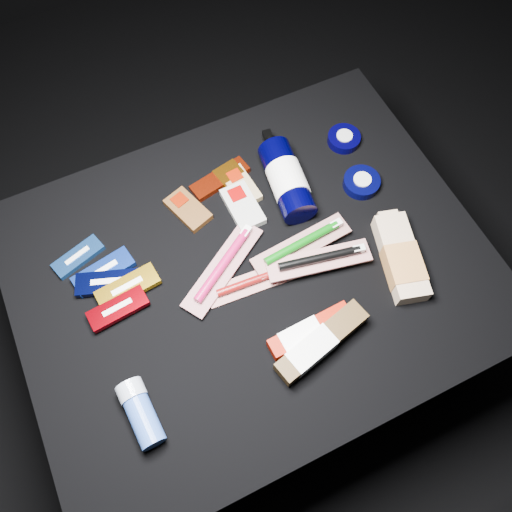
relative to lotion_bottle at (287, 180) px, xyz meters
name	(u,v)px	position (x,y,z in m)	size (l,w,h in m)	color
ground	(253,324)	(-0.15, -0.14, -0.44)	(3.00, 3.00, 0.00)	black
cloth_table	(252,299)	(-0.15, -0.14, -0.24)	(0.98, 0.78, 0.40)	black
luna_bar_0	(78,257)	(-0.47, 0.04, -0.03)	(0.12, 0.07, 0.01)	#1C4C96
luna_bar_1	(104,272)	(-0.44, -0.02, -0.03)	(0.13, 0.07, 0.02)	#153AAE
luna_bar_2	(108,283)	(-0.44, -0.05, -0.03)	(0.14, 0.09, 0.02)	black
luna_bar_3	(128,288)	(-0.40, -0.08, -0.02)	(0.13, 0.06, 0.02)	#AF8212
luna_bar_4	(118,309)	(-0.43, -0.12, -0.02)	(0.12, 0.06, 0.02)	#680006
clif_bar_0	(187,208)	(-0.22, 0.05, -0.03)	(0.09, 0.12, 0.02)	#4F2E12
clif_bar_1	(242,205)	(-0.11, 0.00, -0.03)	(0.06, 0.12, 0.02)	#B0B1AA
clif_bar_2	(240,185)	(-0.09, 0.05, -0.03)	(0.06, 0.11, 0.02)	#9A8257
power_bar	(223,177)	(-0.12, 0.09, -0.03)	(0.15, 0.07, 0.02)	maroon
lotion_bottle	(287,180)	(0.00, 0.00, 0.00)	(0.10, 0.24, 0.08)	black
cream_tin_upper	(344,139)	(0.18, 0.06, -0.03)	(0.08, 0.08, 0.02)	black
cream_tin_lower	(361,182)	(0.16, -0.06, -0.03)	(0.08, 0.08, 0.03)	black
bodywash_bottle	(401,259)	(0.13, -0.27, -0.02)	(0.12, 0.21, 0.04)	#CDAA87
deodorant_stick	(141,412)	(-0.46, -0.32, -0.01)	(0.06, 0.12, 0.05)	#2F55AE
toothbrush_pack_0	(255,281)	(-0.16, -0.18, -0.03)	(0.20, 0.06, 0.02)	beige
toothbrush_pack_1	(224,265)	(-0.21, -0.12, -0.02)	(0.23, 0.17, 0.03)	#A5A09A
toothbrush_pack_2	(303,244)	(-0.04, -0.15, -0.01)	(0.23, 0.07, 0.02)	#AAA39E
toothbrush_pack_3	(320,259)	(-0.02, -0.20, -0.01)	(0.22, 0.09, 0.02)	beige
toothpaste_carton_red	(307,332)	(-0.12, -0.32, -0.02)	(0.18, 0.05, 0.03)	#8F0F00
toothpaste_carton_green	(318,345)	(-0.11, -0.35, -0.01)	(0.21, 0.09, 0.04)	#3F2C13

